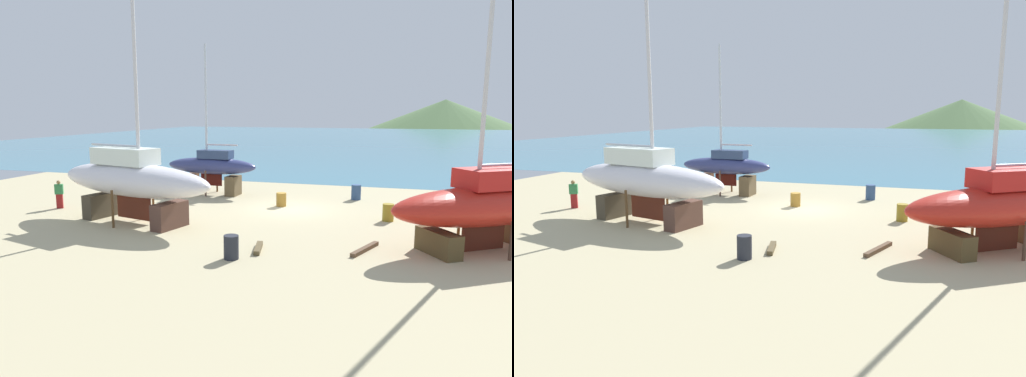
% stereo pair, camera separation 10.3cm
% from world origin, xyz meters
% --- Properties ---
extents(ground_plane, '(48.97, 48.97, 0.00)m').
position_xyz_m(ground_plane, '(0.00, -3.08, 0.00)').
color(ground_plane, tan).
extents(sea_water, '(128.75, 113.25, 0.01)m').
position_xyz_m(sea_water, '(0.00, 65.79, 0.00)').
color(sea_water, teal).
rests_on(sea_water, ground).
extents(headland_hill, '(99.09, 99.09, 19.68)m').
position_xyz_m(headland_hill, '(21.89, 183.19, 0.00)').
color(headland_hill, '#49693C').
rests_on(headland_hill, ground).
extents(sailboat_small_center, '(9.63, 4.66, 14.33)m').
position_xyz_m(sailboat_small_center, '(-6.65, -5.28, 2.15)').
color(sailboat_small_center, '#51362C').
rests_on(sailboat_small_center, ground).
extents(sailboat_mid_port, '(8.28, 6.72, 12.82)m').
position_xyz_m(sailboat_mid_port, '(9.13, -5.31, 1.83)').
color(sailboat_mid_port, '#4E3D22').
rests_on(sailboat_mid_port, ground).
extents(sailboat_large_starboard, '(6.26, 1.92, 9.61)m').
position_xyz_m(sailboat_large_starboard, '(-6.01, 3.23, 1.78)').
color(sailboat_large_starboard, brown).
rests_on(sailboat_large_starboard, ground).
extents(worker, '(0.50, 0.42, 1.59)m').
position_xyz_m(worker, '(-12.43, -3.61, 0.82)').
color(worker, maroon).
rests_on(worker, ground).
extents(barrel_rust_near, '(0.78, 0.78, 0.87)m').
position_xyz_m(barrel_rust_near, '(5.37, -1.31, 0.43)').
color(barrel_rust_near, olive).
rests_on(barrel_rust_near, ground).
extents(barrel_tar_black, '(0.79, 0.79, 0.90)m').
position_xyz_m(barrel_tar_black, '(0.00, -9.36, 0.45)').
color(barrel_tar_black, '#24272F').
rests_on(barrel_tar_black, ground).
extents(barrel_rust_far, '(1.04, 1.03, 0.67)m').
position_xyz_m(barrel_rust_far, '(-11.44, 2.11, 0.33)').
color(barrel_rust_far, brown).
rests_on(barrel_rust_far, ground).
extents(barrel_tipped_left, '(0.74, 0.74, 0.78)m').
position_xyz_m(barrel_tipped_left, '(-0.63, 0.65, 0.39)').
color(barrel_tipped_left, '#A27529').
rests_on(barrel_tipped_left, ground).
extents(barrel_by_slipway, '(0.73, 0.73, 0.93)m').
position_xyz_m(barrel_by_slipway, '(3.29, 4.00, 0.47)').
color(barrel_by_slipway, navy).
rests_on(barrel_by_slipway, ground).
extents(timber_plank_near, '(0.96, 2.09, 0.16)m').
position_xyz_m(timber_plank_near, '(4.68, -6.87, 0.08)').
color(timber_plank_near, brown).
rests_on(timber_plank_near, ground).
extents(timber_long_fore, '(0.51, 1.50, 0.17)m').
position_xyz_m(timber_long_fore, '(0.64, -8.01, 0.09)').
color(timber_long_fore, brown).
rests_on(timber_long_fore, ground).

